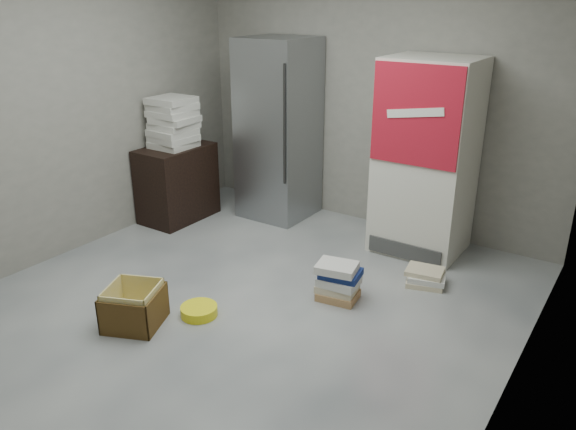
% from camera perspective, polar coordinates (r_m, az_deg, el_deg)
% --- Properties ---
extents(ground, '(5.00, 5.00, 0.00)m').
position_cam_1_polar(ground, '(4.33, -7.36, -10.78)').
color(ground, '#B3B2AE').
rests_on(ground, ground).
extents(room_shell, '(4.04, 5.04, 2.82)m').
position_cam_1_polar(room_shell, '(3.70, -8.71, 13.48)').
color(room_shell, gray).
rests_on(room_shell, ground).
extents(steel_fridge, '(0.70, 0.72, 1.90)m').
position_cam_1_polar(steel_fridge, '(6.05, -0.95, 8.65)').
color(steel_fridge, '#9B9DA2').
rests_on(steel_fridge, ground).
extents(coke_cooler, '(0.80, 0.73, 1.80)m').
position_cam_1_polar(coke_cooler, '(5.31, 13.85, 5.68)').
color(coke_cooler, silver).
rests_on(coke_cooler, ground).
extents(wood_shelf, '(0.50, 0.80, 0.80)m').
position_cam_1_polar(wood_shelf, '(6.17, -11.19, 3.21)').
color(wood_shelf, black).
rests_on(wood_shelf, ground).
extents(supply_box_stack, '(0.45, 0.45, 0.52)m').
position_cam_1_polar(supply_box_stack, '(6.00, -11.59, 9.19)').
color(supply_box_stack, beige).
rests_on(supply_box_stack, wood_shelf).
extents(phonebook_stack_main, '(0.37, 0.33, 0.31)m').
position_cam_1_polar(phonebook_stack_main, '(4.54, 5.13, -6.71)').
color(phonebook_stack_main, '#AA7E50').
rests_on(phonebook_stack_main, ground).
extents(phonebook_stack_side, '(0.37, 0.32, 0.14)m').
position_cam_1_polar(phonebook_stack_side, '(4.91, 13.80, -6.16)').
color(phonebook_stack_side, beige).
rests_on(phonebook_stack_side, ground).
extents(cardboard_box, '(0.51, 0.51, 0.31)m').
position_cam_1_polar(cardboard_box, '(4.36, -15.36, -9.19)').
color(cardboard_box, gold).
rests_on(cardboard_box, ground).
extents(bucket_lid, '(0.36, 0.36, 0.08)m').
position_cam_1_polar(bucket_lid, '(4.42, -9.03, -9.58)').
color(bucket_lid, yellow).
rests_on(bucket_lid, ground).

